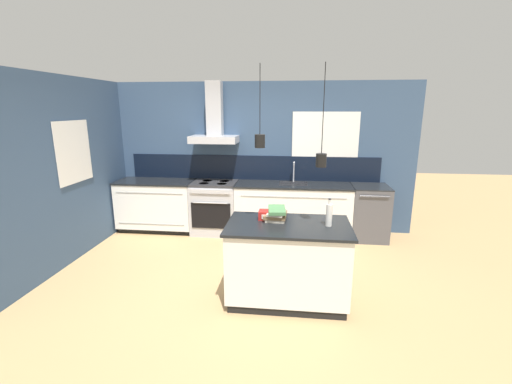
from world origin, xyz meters
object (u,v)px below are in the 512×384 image
object	(u,v)px
book_stack	(276,214)
bottle_on_island	(329,214)
dishwasher	(369,212)
oven_range	(215,207)
red_supply_box	(267,215)

from	to	relation	value
book_stack	bottle_on_island	bearing A→B (deg)	-14.11
dishwasher	book_stack	size ratio (longest dim) A/B	2.64
oven_range	bottle_on_island	distance (m)	2.77
red_supply_box	bottle_on_island	bearing A→B (deg)	-12.54
oven_range	book_stack	distance (m)	2.31
dishwasher	bottle_on_island	size ratio (longest dim) A/B	2.94
red_supply_box	dishwasher	bearing A→B (deg)	50.83
bottle_on_island	red_supply_box	size ratio (longest dim) A/B	1.57
dishwasher	bottle_on_island	distance (m)	2.32
bottle_on_island	red_supply_box	bearing A→B (deg)	167.46
bottle_on_island	oven_range	bearing A→B (deg)	130.51
book_stack	red_supply_box	size ratio (longest dim) A/B	1.75
oven_range	dishwasher	world-z (taller)	same
oven_range	dishwasher	bearing A→B (deg)	0.09
dishwasher	book_stack	bearing A→B (deg)	-127.25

